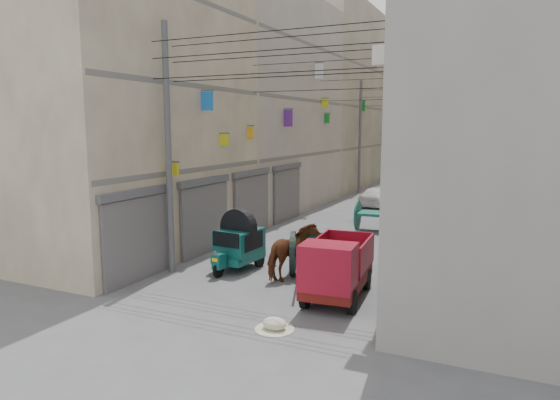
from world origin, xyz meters
The scene contains 18 objects.
ground centered at (0.00, 0.00, 0.00)m, with size 140.00×140.00×0.00m, color #4D4D50.
building_row_left centered at (-8.00, 34.13, 6.46)m, with size 8.00×62.00×14.00m.
building_row_right centered at (8.00, 34.13, 6.46)m, with size 8.00×62.00×14.00m.
end_cap_building centered at (0.00, 66.00, 6.50)m, with size 22.00×10.00×13.00m, color #B5AB8F.
shutters_left centered at (-3.92, 10.38, 1.49)m, with size 0.18×14.40×2.88m.
signboards centered at (-0.01, 21.66, 3.43)m, with size 8.22×40.52×5.67m.
ac_units centered at (3.65, 7.67, 7.43)m, with size 0.70×6.55×3.35m.
utility_poles centered at (0.00, 17.00, 4.00)m, with size 7.40×22.20×8.00m.
overhead_cables centered at (0.00, 14.40, 6.77)m, with size 7.40×22.52×1.12m.
auto_rickshaw centered at (-1.75, 7.20, 0.92)m, with size 1.41×2.27×1.57m.
tonga_cart centered at (0.84, 7.52, 0.75)m, with size 2.21×3.42×1.44m.
mini_truck centered at (2.23, 5.47, 0.86)m, with size 1.69×3.30×1.79m.
second_cart centered at (0.79, 15.23, 0.74)m, with size 1.65×1.48×1.38m.
feed_sack centered at (1.55, 3.11, 0.15)m, with size 0.59×0.47×0.29m, color beige.
horse centered at (0.34, 7.00, 0.84)m, with size 0.90×1.99×1.68m, color brown.
distant_car_white centered at (-0.67, 22.37, 0.63)m, with size 1.49×3.69×1.26m, color white.
distant_car_grey centered at (1.04, 30.83, 0.63)m, with size 1.32×3.80×1.25m, color #5E6360.
distant_car_green centered at (-0.09, 36.09, 0.66)m, with size 1.86×4.57×1.33m, color #205E41.
Camera 1 is at (6.41, -7.00, 4.75)m, focal length 32.00 mm.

